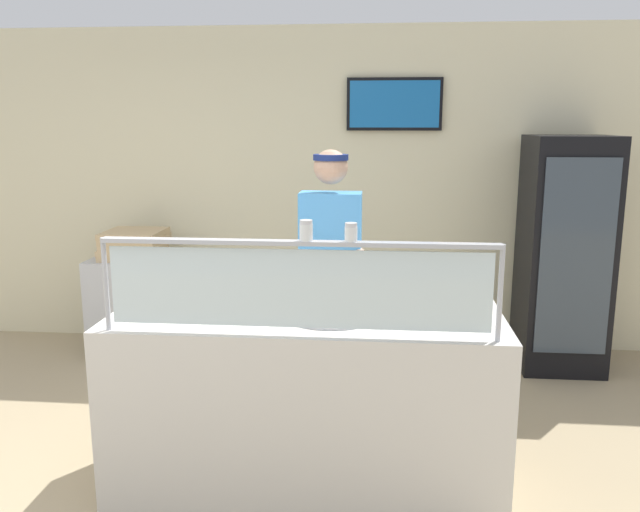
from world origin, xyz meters
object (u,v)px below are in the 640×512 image
(parmesan_shaker, at_px, (306,232))
(drink_fridge, at_px, (564,254))
(pepper_flake_shaker, at_px, (351,233))
(worker_figure, at_px, (331,271))
(pizza_box_stack, at_px, (134,244))
(pizza_tray, at_px, (331,312))
(pizza_server, at_px, (333,309))

(parmesan_shaker, xyz_separation_m, drink_fridge, (1.76, 2.24, -0.53))
(pepper_flake_shaker, xyz_separation_m, worker_figure, (-0.17, 1.08, -0.43))
(pizza_box_stack, bearing_deg, drink_fridge, 0.73)
(worker_figure, bearing_deg, drink_fridge, 33.83)
(pizza_tray, distance_m, pepper_flake_shaker, 0.59)
(parmesan_shaker, bearing_deg, pizza_server, 72.51)
(pizza_server, relative_size, pepper_flake_shaker, 3.29)
(drink_fridge, xyz_separation_m, pizza_box_stack, (-3.43, -0.04, 0.03))
(pizza_tray, relative_size, worker_figure, 0.29)
(pizza_tray, xyz_separation_m, pizza_server, (0.01, -0.02, 0.02))
(pizza_server, bearing_deg, pepper_flake_shaker, -83.92)
(pizza_server, relative_size, drink_fridge, 0.15)
(pizza_server, xyz_separation_m, parmesan_shaker, (-0.10, -0.31, 0.45))
(pizza_box_stack, bearing_deg, worker_figure, -33.29)
(pizza_server, relative_size, worker_figure, 0.16)
(pepper_flake_shaker, relative_size, drink_fridge, 0.05)
(pepper_flake_shaker, bearing_deg, pizza_server, 108.13)
(pizza_tray, relative_size, parmesan_shaker, 5.45)
(pepper_flake_shaker, bearing_deg, parmesan_shaker, -180.00)
(pizza_server, height_order, parmesan_shaker, parmesan_shaker)
(pepper_flake_shaker, xyz_separation_m, pizza_box_stack, (-1.87, 2.20, -0.50))
(drink_fridge, bearing_deg, pizza_server, -130.79)
(pizza_tray, xyz_separation_m, pizza_box_stack, (-1.76, 1.86, -0.03))
(pizza_server, xyz_separation_m, pizza_box_stack, (-1.77, 1.88, -0.05))
(parmesan_shaker, height_order, pepper_flake_shaker, parmesan_shaker)
(pizza_server, relative_size, pizza_box_stack, 0.57)
(pizza_server, height_order, worker_figure, worker_figure)
(worker_figure, height_order, drink_fridge, drink_fridge)
(pizza_tray, height_order, pizza_box_stack, pizza_box_stack)
(drink_fridge, relative_size, pizza_box_stack, 3.72)
(pizza_tray, distance_m, drink_fridge, 2.54)
(pizza_tray, bearing_deg, pizza_box_stack, 133.30)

